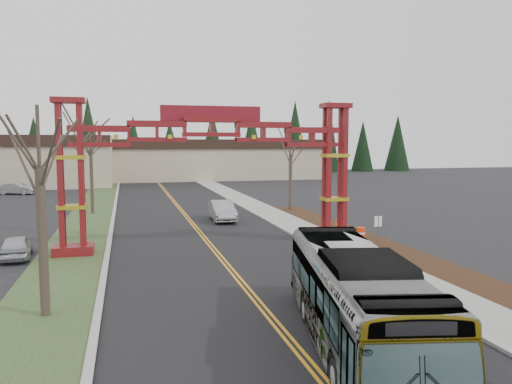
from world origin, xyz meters
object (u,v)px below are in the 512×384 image
object	(u,v)px
bare_tree_median_mid	(80,138)
parked_car_far_a	(17,189)
bare_tree_median_far	(91,150)
barrel_north	(340,226)
street_sign	(378,227)
silver_sedan	(222,211)
parked_car_near_a	(16,247)
bare_tree_median_near	(40,170)
retail_building_east	(209,159)
barrel_mid	(344,234)
transit_bus	(355,299)
barrel_south	(361,235)
bare_tree_right_far	(291,155)
gateway_arch	(212,150)

from	to	relation	value
bare_tree_median_mid	parked_car_far_a	bearing A→B (deg)	108.37
bare_tree_median_far	barrel_north	size ratio (longest dim) A/B	7.74
street_sign	barrel_north	size ratio (longest dim) A/B	2.16
silver_sedan	parked_car_far_a	size ratio (longest dim) A/B	1.11
parked_car_near_a	bare_tree_median_mid	xyz separation A→B (m)	(3.00, 6.90, 6.08)
parked_car_near_a	bare_tree_median_near	size ratio (longest dim) A/B	0.50
retail_building_east	barrel_mid	bearing A→B (deg)	-91.17
transit_bus	barrel_south	distance (m)	16.82
barrel_south	barrel_north	bearing A→B (deg)	87.64
parked_car_far_a	bare_tree_median_mid	xyz separation A→B (m)	(10.19, -30.69, 5.99)
parked_car_near_a	bare_tree_median_far	bearing A→B (deg)	-105.77
bare_tree_right_far	street_sign	size ratio (longest dim) A/B	3.38
bare_tree_median_near	bare_tree_right_far	xyz separation A→B (m)	(18.00, 25.31, -0.20)
bare_tree_right_far	parked_car_far_a	bearing A→B (deg)	141.11
bare_tree_median_near	street_sign	bearing A→B (deg)	20.84
gateway_arch	bare_tree_median_mid	bearing A→B (deg)	139.21
retail_building_east	silver_sedan	xyz separation A→B (m)	(-7.40, -51.56, -2.69)
parked_car_near_a	parked_car_far_a	world-z (taller)	parked_car_far_a
barrel_mid	street_sign	bearing A→B (deg)	-85.96
bare_tree_right_far	street_sign	xyz separation A→B (m)	(-0.99, -18.83, -3.67)
parked_car_near_a	transit_bus	bearing A→B (deg)	123.12
barrel_south	parked_car_far_a	bearing A→B (deg)	125.72
parked_car_near_a	barrel_mid	world-z (taller)	parked_car_near_a
bare_tree_right_far	transit_bus	bearing A→B (deg)	-104.93
retail_building_east	bare_tree_median_far	bearing A→B (deg)	-111.91
bare_tree_median_mid	bare_tree_right_far	world-z (taller)	bare_tree_median_mid
silver_sedan	barrel_south	xyz separation A→B (m)	(6.89, -11.29, -0.32)
retail_building_east	parked_car_far_a	distance (m)	37.36
parked_car_far_a	barrel_south	size ratio (longest dim) A/B	4.50
bare_tree_median_far	barrel_mid	world-z (taller)	bare_tree_median_far
parked_car_far_a	barrel_mid	world-z (taller)	parked_car_far_a
gateway_arch	street_sign	distance (m)	10.79
silver_sedan	retail_building_east	bearing A→B (deg)	83.36
silver_sedan	barrel_mid	bearing A→B (deg)	-57.92
transit_bus	silver_sedan	size ratio (longest dim) A/B	2.24
bare_tree_median_near	bare_tree_median_mid	bearing A→B (deg)	90.00
parked_car_near_a	bare_tree_median_mid	world-z (taller)	bare_tree_median_mid
parked_car_near_a	barrel_mid	distance (m)	19.73
gateway_arch	parked_car_far_a	bearing A→B (deg)	115.82
silver_sedan	parked_car_far_a	world-z (taller)	silver_sedan
silver_sedan	bare_tree_median_mid	world-z (taller)	bare_tree_median_mid
silver_sedan	parked_car_near_a	xyz separation A→B (m)	(-13.60, -10.40, -0.16)
gateway_arch	parked_car_near_a	distance (m)	12.22
retail_building_east	bare_tree_median_far	world-z (taller)	bare_tree_median_far
bare_tree_right_far	parked_car_near_a	bearing A→B (deg)	-144.72
parked_car_far_a	bare_tree_median_near	size ratio (longest dim) A/B	0.58
parked_car_far_a	bare_tree_median_far	size ratio (longest dim) A/B	0.58
transit_bus	barrel_south	world-z (taller)	transit_bus
bare_tree_median_far	silver_sedan	bearing A→B (deg)	-32.72
bare_tree_median_mid	street_sign	world-z (taller)	bare_tree_median_mid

